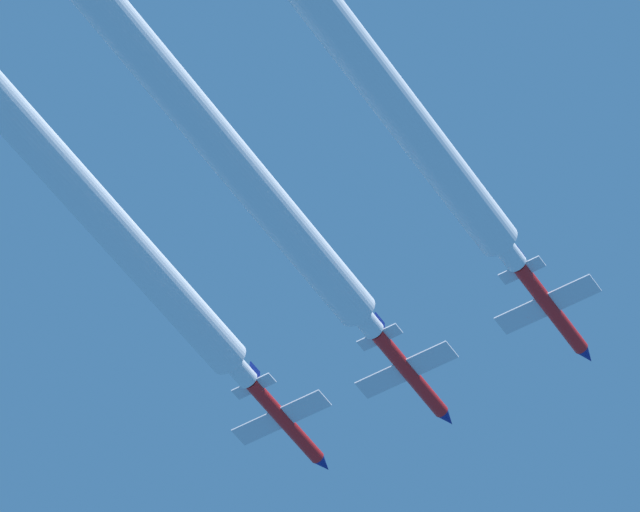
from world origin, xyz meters
TOP-DOWN VIEW (x-y plane):
  - jet_far_left at (-12.57, -0.20)m, footprint 8.82×12.85m
  - jet_inner_left at (-0.43, 0.14)m, footprint 8.82×12.85m
  - jet_center at (12.84, 0.27)m, footprint 8.82×12.85m
  - smoke_trail_inner_left at (-0.43, -39.62)m, footprint 3.24×67.84m

SIDE VIEW (x-z plane):
  - smoke_trail_inner_left at x=-0.43m, z-range 148.36..151.60m
  - jet_inner_left at x=-0.43m, z-range 148.46..151.55m
  - jet_center at x=12.84m, z-range 148.71..151.80m
  - jet_far_left at x=-12.57m, z-range 149.21..152.30m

